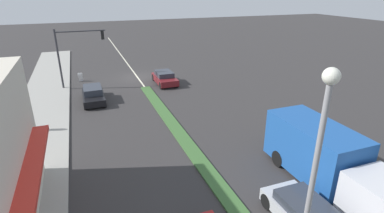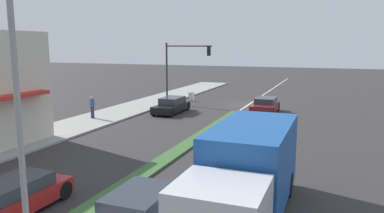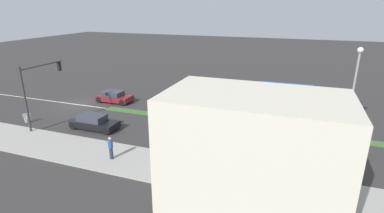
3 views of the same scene
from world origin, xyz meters
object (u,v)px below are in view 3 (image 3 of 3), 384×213
at_px(traffic_signal_main, 37,84).
at_px(delivery_truck, 294,100).
at_px(sedan_silver, 317,121).
at_px(suv_black, 94,122).
at_px(pedestrian, 111,147).
at_px(hatchback_red, 327,142).
at_px(sedan_maroon, 114,97).
at_px(warning_aframe_sign, 27,118).
at_px(street_lamp, 355,83).

relative_size(traffic_signal_main, delivery_truck, 0.75).
xyz_separation_m(sedan_silver, suv_black, (7.20, -18.49, 0.02)).
relative_size(pedestrian, hatchback_red, 0.38).
bearing_deg(sedan_silver, sedan_maroon, -90.00).
bearing_deg(traffic_signal_main, warning_aframe_sign, -96.15).
bearing_deg(sedan_maroon, street_lamp, 84.61).
distance_m(traffic_signal_main, suv_black, 5.79).
distance_m(pedestrian, warning_aframe_sign, 12.06).
height_order(street_lamp, warning_aframe_sign, street_lamp).
bearing_deg(suv_black, sedan_maroon, -158.88).
xyz_separation_m(traffic_signal_main, street_lamp, (-6.12, 25.19, 0.88)).
xyz_separation_m(traffic_signal_main, sedan_maroon, (-8.32, 1.85, -3.29)).
distance_m(pedestrian, delivery_truck, 18.44).
relative_size(traffic_signal_main, sedan_maroon, 1.43).
bearing_deg(sedan_silver, delivery_truck, -142.65).
distance_m(delivery_truck, suv_black, 19.19).
relative_size(street_lamp, warning_aframe_sign, 8.80).
xyz_separation_m(street_lamp, sedan_maroon, (-2.20, -23.34, -4.17)).
bearing_deg(street_lamp, hatchback_red, -34.13).
bearing_deg(street_lamp, traffic_signal_main, -76.33).
bearing_deg(pedestrian, delivery_truck, 141.01).
xyz_separation_m(delivery_truck, hatchback_red, (7.20, 2.71, -0.89)).
distance_m(warning_aframe_sign, suv_black, 6.86).
bearing_deg(street_lamp, suv_black, -76.33).
bearing_deg(delivery_truck, hatchback_red, 20.64).
relative_size(sedan_maroon, suv_black, 0.93).
relative_size(traffic_signal_main, pedestrian, 3.39).
bearing_deg(traffic_signal_main, pedestrian, 71.16).
bearing_deg(pedestrian, warning_aframe_sign, -106.57).
bearing_deg(pedestrian, street_lamp, 120.55).
bearing_deg(warning_aframe_sign, hatchback_red, 98.12).
height_order(sedan_silver, hatchback_red, sedan_silver).
bearing_deg(warning_aframe_sign, traffic_signal_main, 83.85).
height_order(sedan_maroon, hatchback_red, sedan_maroon).
height_order(warning_aframe_sign, delivery_truck, delivery_truck).
xyz_separation_m(warning_aframe_sign, sedan_maroon, (-8.09, 4.01, 0.18)).
bearing_deg(sedan_maroon, delivery_truck, 98.33).
bearing_deg(pedestrian, hatchback_red, 116.48).
bearing_deg(delivery_truck, traffic_signal_main, -62.07).
relative_size(sedan_silver, suv_black, 0.99).
height_order(traffic_signal_main, street_lamp, street_lamp).
xyz_separation_m(street_lamp, hatchback_red, (2.20, -1.49, -4.20)).
bearing_deg(sedan_silver, warning_aframe_sign, -72.25).
height_order(pedestrian, hatchback_red, pedestrian).
height_order(traffic_signal_main, warning_aframe_sign, traffic_signal_main).
bearing_deg(traffic_signal_main, hatchback_red, 99.40).
bearing_deg(suv_black, delivery_truck, 121.45).
relative_size(pedestrian, sedan_silver, 0.40).
relative_size(warning_aframe_sign, suv_black, 0.20).
distance_m(traffic_signal_main, sedan_maroon, 9.14).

